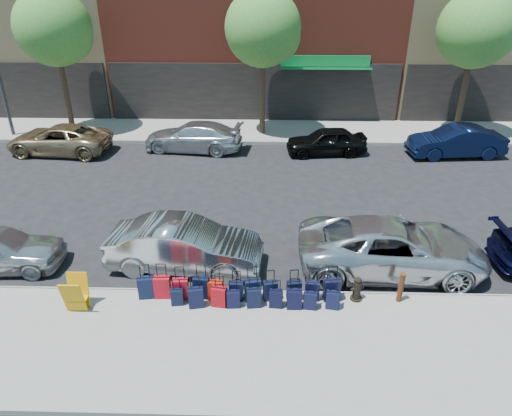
{
  "coord_description": "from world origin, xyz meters",
  "views": [
    {
      "loc": [
        0.81,
        -14.64,
        8.07
      ],
      "look_at": [
        0.46,
        -1.5,
        1.2
      ],
      "focal_mm": 32.0,
      "sensor_mm": 36.0,
      "label": 1
    }
  ],
  "objects_px": {
    "tree_center": "(266,30)",
    "car_near_2": "(392,247)",
    "car_far_3": "(456,142)",
    "display_rack": "(76,294)",
    "suitcase_front_5": "(236,291)",
    "car_far_2": "(326,141)",
    "car_far_1": "(193,137)",
    "tree_right": "(479,31)",
    "tree_left": "(57,30)",
    "bollard": "(401,287)",
    "car_far_0": "(59,139)",
    "car_near_1": "(185,246)",
    "fire_hydrant": "(357,289)"
  },
  "relations": [
    {
      "from": "bollard",
      "to": "car_near_1",
      "type": "xyz_separation_m",
      "value": [
        -6.02,
        1.64,
        0.16
      ]
    },
    {
      "from": "suitcase_front_5",
      "to": "car_far_3",
      "type": "bearing_deg",
      "value": 50.55
    },
    {
      "from": "tree_center",
      "to": "car_near_2",
      "type": "xyz_separation_m",
      "value": [
        3.91,
        -12.57,
        -4.64
      ]
    },
    {
      "from": "car_far_2",
      "to": "display_rack",
      "type": "bearing_deg",
      "value": -38.75
    },
    {
      "from": "car_far_0",
      "to": "car_far_1",
      "type": "bearing_deg",
      "value": 99.54
    },
    {
      "from": "tree_right",
      "to": "car_near_1",
      "type": "bearing_deg",
      "value": -135.26
    },
    {
      "from": "tree_right",
      "to": "car_near_2",
      "type": "height_order",
      "value": "tree_right"
    },
    {
      "from": "display_rack",
      "to": "car_far_2",
      "type": "bearing_deg",
      "value": 56.93
    },
    {
      "from": "display_rack",
      "to": "car_far_2",
      "type": "xyz_separation_m",
      "value": [
        7.78,
        12.03,
        0.03
      ]
    },
    {
      "from": "suitcase_front_5",
      "to": "car_near_1",
      "type": "distance_m",
      "value": 2.39
    },
    {
      "from": "car_near_1",
      "to": "car_near_2",
      "type": "relative_size",
      "value": 0.83
    },
    {
      "from": "fire_hydrant",
      "to": "car_near_1",
      "type": "height_order",
      "value": "car_near_1"
    },
    {
      "from": "display_rack",
      "to": "car_far_2",
      "type": "distance_m",
      "value": 14.33
    },
    {
      "from": "bollard",
      "to": "car_far_0",
      "type": "bearing_deg",
      "value": 140.81
    },
    {
      "from": "suitcase_front_5",
      "to": "car_far_2",
      "type": "bearing_deg",
      "value": 73.86
    },
    {
      "from": "bollard",
      "to": "car_far_3",
      "type": "relative_size",
      "value": 0.2
    },
    {
      "from": "display_rack",
      "to": "car_far_1",
      "type": "bearing_deg",
      "value": 84.29
    },
    {
      "from": "display_rack",
      "to": "suitcase_front_5",
      "type": "bearing_deg",
      "value": 6.8
    },
    {
      "from": "tree_left",
      "to": "car_far_3",
      "type": "distance_m",
      "value": 20.51
    },
    {
      "from": "bollard",
      "to": "car_near_2",
      "type": "bearing_deg",
      "value": 85.05
    },
    {
      "from": "tree_right",
      "to": "car_far_3",
      "type": "relative_size",
      "value": 1.62
    },
    {
      "from": "tree_left",
      "to": "car_near_2",
      "type": "distance_m",
      "value": 19.67
    },
    {
      "from": "car_far_3",
      "to": "car_near_1",
      "type": "bearing_deg",
      "value": -54.83
    },
    {
      "from": "bollard",
      "to": "car_far_1",
      "type": "height_order",
      "value": "car_far_1"
    },
    {
      "from": "suitcase_front_5",
      "to": "bollard",
      "type": "xyz_separation_m",
      "value": [
        4.38,
        0.06,
        0.17
      ]
    },
    {
      "from": "tree_center",
      "to": "display_rack",
      "type": "height_order",
      "value": "tree_center"
    },
    {
      "from": "car_far_1",
      "to": "display_rack",
      "type": "bearing_deg",
      "value": 1.71
    },
    {
      "from": "tree_right",
      "to": "suitcase_front_5",
      "type": "height_order",
      "value": "tree_right"
    },
    {
      "from": "suitcase_front_5",
      "to": "display_rack",
      "type": "distance_m",
      "value": 4.17
    },
    {
      "from": "suitcase_front_5",
      "to": "car_far_0",
      "type": "xyz_separation_m",
      "value": [
        -9.48,
        11.36,
        0.26
      ]
    },
    {
      "from": "car_far_0",
      "to": "tree_right",
      "type": "bearing_deg",
      "value": 103.06
    },
    {
      "from": "tree_center",
      "to": "car_far_3",
      "type": "height_order",
      "value": "tree_center"
    },
    {
      "from": "tree_right",
      "to": "display_rack",
      "type": "distance_m",
      "value": 21.82
    },
    {
      "from": "tree_left",
      "to": "tree_center",
      "type": "relative_size",
      "value": 1.0
    },
    {
      "from": "car_near_2",
      "to": "car_far_1",
      "type": "xyz_separation_m",
      "value": [
        -7.46,
        10.12,
        -0.06
      ]
    },
    {
      "from": "tree_right",
      "to": "car_far_1",
      "type": "height_order",
      "value": "tree_right"
    },
    {
      "from": "display_rack",
      "to": "tree_center",
      "type": "bearing_deg",
      "value": 72.09
    },
    {
      "from": "tree_center",
      "to": "car_near_2",
      "type": "bearing_deg",
      "value": -72.74
    },
    {
      "from": "bollard",
      "to": "car_near_1",
      "type": "distance_m",
      "value": 6.25
    },
    {
      "from": "bollard",
      "to": "car_far_3",
      "type": "xyz_separation_m",
      "value": [
        5.49,
        11.34,
        0.14
      ]
    },
    {
      "from": "display_rack",
      "to": "car_near_2",
      "type": "bearing_deg",
      "value": 14.61
    },
    {
      "from": "fire_hydrant",
      "to": "car_near_2",
      "type": "height_order",
      "value": "car_near_2"
    },
    {
      "from": "tree_center",
      "to": "car_near_1",
      "type": "height_order",
      "value": "tree_center"
    },
    {
      "from": "car_far_3",
      "to": "display_rack",
      "type": "bearing_deg",
      "value": -54.58
    },
    {
      "from": "bollard",
      "to": "car_far_1",
      "type": "xyz_separation_m",
      "value": [
        -7.31,
        11.84,
        0.11
      ]
    },
    {
      "from": "tree_left",
      "to": "car_near_1",
      "type": "distance_m",
      "value": 15.79
    },
    {
      "from": "car_far_1",
      "to": "car_far_2",
      "type": "distance_m",
      "value": 6.59
    },
    {
      "from": "car_near_2",
      "to": "car_far_0",
      "type": "height_order",
      "value": "car_near_2"
    },
    {
      "from": "car_far_3",
      "to": "car_far_1",
      "type": "bearing_deg",
      "value": -97.2
    },
    {
      "from": "tree_left",
      "to": "bollard",
      "type": "distance_m",
      "value": 20.75
    }
  ]
}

